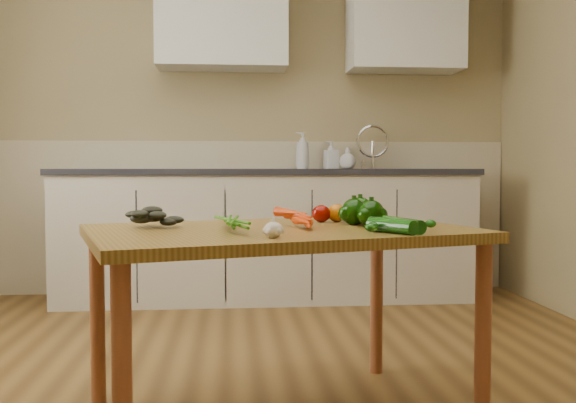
# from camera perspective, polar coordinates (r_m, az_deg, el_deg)

# --- Properties ---
(room) EXTENTS (4.04, 5.04, 2.64)m
(room) POSITION_cam_1_polar(r_m,az_deg,el_deg) (2.42, -4.12, 11.12)
(room) COLOR brown
(room) RESTS_ON ground
(counter_run) EXTENTS (2.84, 0.64, 1.14)m
(counter_run) POSITION_cam_1_polar(r_m,az_deg,el_deg) (4.44, -1.78, -2.80)
(counter_run) COLOR #BFB59F
(counter_run) RESTS_ON ground
(upper_cabinets) EXTENTS (2.15, 0.35, 0.70)m
(upper_cabinets) POSITION_cam_1_polar(r_m,az_deg,el_deg) (4.69, 1.90, 15.87)
(upper_cabinets) COLOR silver
(upper_cabinets) RESTS_ON room
(table) EXTENTS (1.48, 1.17, 0.69)m
(table) POSITION_cam_1_polar(r_m,az_deg,el_deg) (2.26, -0.70, -4.31)
(table) COLOR olive
(table) RESTS_ON ground
(soap_bottle_a) EXTENTS (0.12, 0.12, 0.26)m
(soap_bottle_a) POSITION_cam_1_polar(r_m,az_deg,el_deg) (4.56, 1.30, 4.56)
(soap_bottle_a) COLOR silver
(soap_bottle_a) RESTS_ON counter_run
(soap_bottle_b) EXTENTS (0.10, 0.10, 0.20)m
(soap_bottle_b) POSITION_cam_1_polar(r_m,az_deg,el_deg) (4.62, 3.85, 4.16)
(soap_bottle_b) COLOR silver
(soap_bottle_b) RESTS_ON counter_run
(soap_bottle_c) EXTENTS (0.12, 0.12, 0.15)m
(soap_bottle_c) POSITION_cam_1_polar(r_m,az_deg,el_deg) (4.53, 5.32, 3.86)
(soap_bottle_c) COLOR silver
(soap_bottle_c) RESTS_ON counter_run
(carrot_bunch) EXTENTS (0.28, 0.25, 0.06)m
(carrot_bunch) POSITION_cam_1_polar(r_m,az_deg,el_deg) (2.22, -0.95, -1.61)
(carrot_bunch) COLOR red
(carrot_bunch) RESTS_ON table
(leafy_greens) EXTENTS (0.19, 0.17, 0.09)m
(leafy_greens) POSITION_cam_1_polar(r_m,az_deg,el_deg) (2.34, -11.73, -1.11)
(leafy_greens) COLOR black
(leafy_greens) RESTS_ON table
(garlic_bulb) EXTENTS (0.06, 0.06, 0.05)m
(garlic_bulb) POSITION_cam_1_polar(r_m,az_deg,el_deg) (1.93, -1.31, -2.53)
(garlic_bulb) COLOR silver
(garlic_bulb) RESTS_ON table
(pepper_a) EXTENTS (0.10, 0.10, 0.10)m
(pepper_a) POSITION_cam_1_polar(r_m,az_deg,el_deg) (2.39, 5.89, -0.92)
(pepper_a) COLOR black
(pepper_a) RESTS_ON table
(pepper_b) EXTENTS (0.10, 0.10, 0.10)m
(pepper_b) POSITION_cam_1_polar(r_m,az_deg,el_deg) (2.46, 6.43, -0.79)
(pepper_b) COLOR black
(pepper_b) RESTS_ON table
(pepper_c) EXTENTS (0.09, 0.09, 0.09)m
(pepper_c) POSITION_cam_1_polar(r_m,az_deg,el_deg) (2.31, 7.42, -1.08)
(pepper_c) COLOR black
(pepper_c) RESTS_ON table
(tomato_a) EXTENTS (0.07, 0.07, 0.07)m
(tomato_a) POSITION_cam_1_polar(r_m,az_deg,el_deg) (2.49, 2.97, -1.09)
(tomato_a) COLOR #810902
(tomato_a) RESTS_ON table
(tomato_b) EXTENTS (0.08, 0.08, 0.07)m
(tomato_b) POSITION_cam_1_polar(r_m,az_deg,el_deg) (2.51, 4.37, -1.03)
(tomato_b) COLOR #CB5F05
(tomato_b) RESTS_ON table
(tomato_c) EXTENTS (0.07, 0.07, 0.06)m
(tomato_c) POSITION_cam_1_polar(r_m,az_deg,el_deg) (2.51, 6.41, -1.15)
(tomato_c) COLOR #CB5F05
(tomato_c) RESTS_ON table
(zucchini_a) EXTENTS (0.11, 0.22, 0.05)m
(zucchini_a) POSITION_cam_1_polar(r_m,az_deg,el_deg) (2.15, 10.12, -2.05)
(zucchini_a) COLOR #0A4106
(zucchini_a) RESTS_ON table
(zucchini_b) EXTENTS (0.14, 0.18, 0.05)m
(zucchini_b) POSITION_cam_1_polar(r_m,az_deg,el_deg) (2.10, 9.20, -2.14)
(zucchini_b) COLOR #0A4106
(zucchini_b) RESTS_ON table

